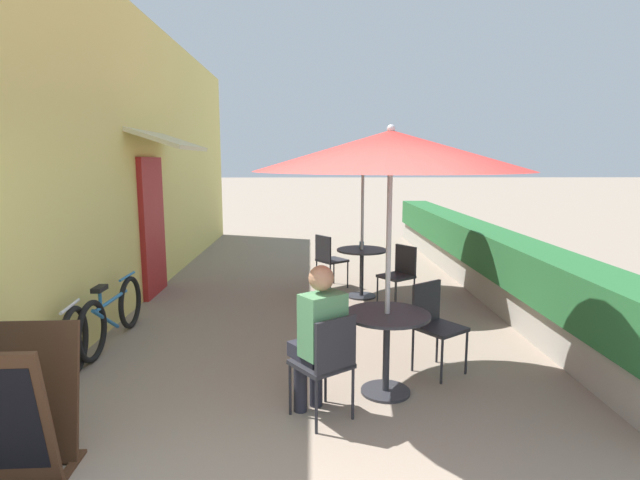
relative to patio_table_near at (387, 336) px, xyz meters
The scene contains 15 objects.
cafe_facade_wall 5.27m from the patio_table_near, 129.87° to the left, with size 0.98×11.46×4.20m.
planter_hedge 4.41m from the patio_table_near, 62.12° to the left, with size 0.60×10.46×1.01m.
patio_table_near is the anchor object (origin of this frame).
patio_umbrella_near 1.60m from the patio_table_near, 104.04° to the right, with size 2.30×2.30×2.34m.
cafe_chair_near_left 0.72m from the patio_table_near, 138.44° to the right, with size 0.56×0.56×0.87m.
seated_patron_near_left 0.74m from the patio_table_near, 147.35° to the right, with size 0.49×0.51×1.25m.
cafe_chair_near_right 0.72m from the patio_table_near, 41.56° to the left, with size 0.56×0.56×0.87m.
patio_table_mid 3.18m from the patio_table_near, 88.08° to the left, with size 0.75×0.75×0.73m.
patio_umbrella_mid 3.56m from the patio_table_near, 88.08° to the left, with size 2.30×2.30×2.34m.
cafe_chair_mid_left 3.73m from the patio_table_near, 95.79° to the left, with size 0.56×0.56×0.87m.
cafe_chair_mid_right 2.70m from the patio_table_near, 77.41° to the left, with size 0.56×0.56×0.87m.
coffee_cup_mid 3.36m from the patio_table_near, 87.94° to the left, with size 0.07×0.07×0.09m.
bicycle_leaning 2.89m from the patio_table_near, behind, with size 0.24×1.73×0.76m.
bicycle_second 3.18m from the patio_table_near, 156.12° to the left, with size 0.10×1.70×0.73m.
menu_board 2.78m from the patio_table_near, 155.92° to the right, with size 0.59×0.65×0.96m.
Camera 1 is at (0.02, -2.44, 2.05)m, focal length 28.00 mm.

